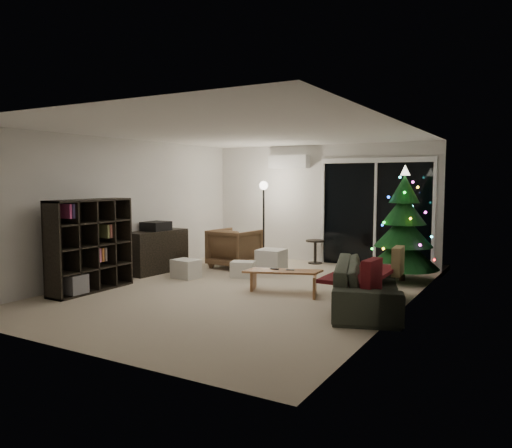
{
  "coord_description": "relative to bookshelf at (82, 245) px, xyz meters",
  "views": [
    {
      "loc": [
        4.09,
        -6.66,
        1.77
      ],
      "look_at": [
        0.1,
        0.3,
        1.05
      ],
      "focal_mm": 35.0,
      "sensor_mm": 36.0,
      "label": 1
    }
  ],
  "objects": [
    {
      "name": "floor_lamp",
      "position": [
        1.28,
        3.67,
        0.1
      ],
      "size": [
        0.27,
        0.27,
        1.67
      ],
      "primitive_type": "cylinder",
      "color": "black",
      "rests_on": "floor"
    },
    {
      "name": "stereo",
      "position": [
        0.0,
        1.76,
        0.15
      ],
      "size": [
        0.4,
        0.48,
        0.17
      ],
      "primitive_type": "cube",
      "color": "black",
      "rests_on": "media_cabinet"
    },
    {
      "name": "cardboard_box_a",
      "position": [
        0.84,
        1.58,
        -0.56
      ],
      "size": [
        0.51,
        0.42,
        0.33
      ],
      "primitive_type": "cube",
      "rotation": [
        0.0,
        0.0,
        -0.15
      ],
      "color": "beige",
      "rests_on": "floor"
    },
    {
      "name": "cushion_a",
      "position": [
        4.55,
        1.84,
        -0.15
      ],
      "size": [
        0.16,
        0.43,
        0.42
      ],
      "primitive_type": "cube",
      "rotation": [
        0.0,
        0.0,
        0.09
      ],
      "color": "olive",
      "rests_on": "sofa"
    },
    {
      "name": "side_table",
      "position": [
        2.25,
        4.17,
        -0.48
      ],
      "size": [
        0.46,
        0.46,
        0.5
      ],
      "primitive_type": "cylinder",
      "rotation": [
        0.0,
        0.0,
        -0.17
      ],
      "color": "#2D271D",
      "rests_on": "floor"
    },
    {
      "name": "sofa_throw",
      "position": [
        4.2,
        1.19,
        -0.27
      ],
      "size": [
        0.68,
        1.57,
        0.05
      ],
      "primitive_type": "cube",
      "color": "#481414",
      "rests_on": "sofa"
    },
    {
      "name": "cardboard_box_b",
      "position": [
        1.7,
        2.14,
        -0.58
      ],
      "size": [
        0.5,
        0.43,
        0.29
      ],
      "primitive_type": "cube",
      "rotation": [
        0.0,
        0.0,
        0.33
      ],
      "color": "beige",
      "rests_on": "floor"
    },
    {
      "name": "sofa",
      "position": [
        4.3,
        1.19,
        -0.41
      ],
      "size": [
        1.46,
        2.33,
        0.63
      ],
      "primitive_type": "imported",
      "rotation": [
        0.0,
        0.0,
        1.87
      ],
      "color": "#3A4335",
      "rests_on": "floor"
    },
    {
      "name": "christmas_tree",
      "position": [
        4.28,
        3.26,
        0.28
      ],
      "size": [
        1.39,
        1.39,
        2.01
      ],
      "primitive_type": "cone",
      "rotation": [
        0.0,
        0.0,
        -0.13
      ],
      "color": "#11411D",
      "rests_on": "floor"
    },
    {
      "name": "ottoman",
      "position": [
        1.9,
        2.86,
        -0.51
      ],
      "size": [
        0.51,
        0.51,
        0.43
      ],
      "primitive_type": "cube",
      "rotation": [
        0.0,
        0.0,
        0.05
      ],
      "color": "silver",
      "rests_on": "floor"
    },
    {
      "name": "armchair",
      "position": [
        1.03,
        2.92,
        -0.34
      ],
      "size": [
        0.91,
        0.93,
        0.79
      ],
      "primitive_type": "imported",
      "rotation": [
        0.0,
        0.0,
        3.05
      ],
      "color": "brown",
      "rests_on": "floor"
    },
    {
      "name": "coffee_table",
      "position": [
        2.89,
        1.38,
        -0.55
      ],
      "size": [
        1.2,
        0.76,
        0.36
      ],
      "primitive_type": null,
      "rotation": [
        0.0,
        0.0,
        0.36
      ],
      "color": "#9D5E34",
      "rests_on": "floor"
    },
    {
      "name": "bookshelf",
      "position": [
        0.0,
        0.0,
        0.0
      ],
      "size": [
        0.39,
        1.46,
        1.46
      ],
      "primitive_type": null,
      "rotation": [
        0.0,
        0.0,
        -0.01
      ],
      "color": "#2D271D",
      "rests_on": "floor"
    },
    {
      "name": "cushion_b",
      "position": [
        4.55,
        0.54,
        -0.15
      ],
      "size": [
        0.15,
        0.43,
        0.42
      ],
      "primitive_type": "cube",
      "rotation": [
        0.0,
        0.0,
        -0.07
      ],
      "color": "#481414",
      "rests_on": "sofa"
    },
    {
      "name": "remote_a",
      "position": [
        2.74,
        1.38,
        -0.36
      ],
      "size": [
        0.14,
        0.04,
        0.02
      ],
      "primitive_type": "cube",
      "color": "black",
      "rests_on": "coffee_table"
    },
    {
      "name": "room",
      "position": [
        2.71,
        2.68,
        0.29
      ],
      "size": [
        6.5,
        7.51,
        2.6
      ],
      "color": "beige",
      "rests_on": "ground"
    },
    {
      "name": "remote_b",
      "position": [
        2.99,
        1.43,
        -0.36
      ],
      "size": [
        0.14,
        0.08,
        0.02
      ],
      "primitive_type": "cube",
      "rotation": [
        0.0,
        0.0,
        0.35
      ],
      "color": "slate",
      "rests_on": "coffee_table"
    },
    {
      "name": "media_cabinet",
      "position": [
        0.0,
        1.76,
        -0.33
      ],
      "size": [
        0.57,
        1.31,
        0.8
      ],
      "primitive_type": "cube",
      "rotation": [
        0.0,
        0.0,
        -0.07
      ],
      "color": "#2D271D",
      "rests_on": "floor"
    }
  ]
}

